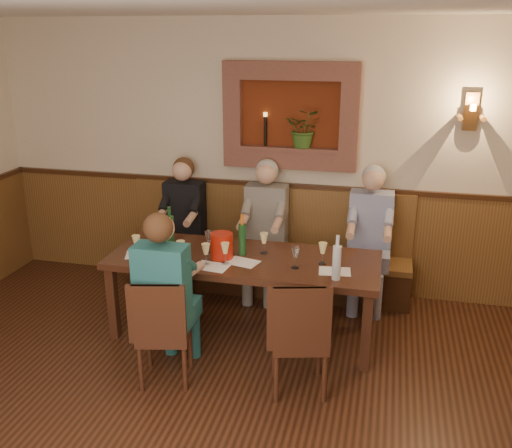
{
  "coord_description": "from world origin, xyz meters",
  "views": [
    {
      "loc": [
        1.19,
        -2.71,
        2.66
      ],
      "look_at": [
        0.1,
        1.9,
        1.05
      ],
      "focal_mm": 40.0,
      "sensor_mm": 36.0,
      "label": 1
    }
  ],
  "objects_px": {
    "bench": "(266,261)",
    "person_chair_front": "(168,308)",
    "chair_near_left": "(165,351)",
    "spittoon_bucket": "(222,246)",
    "water_bottle": "(337,262)",
    "chair_near_right": "(299,358)",
    "person_bench_left": "(183,235)",
    "wine_bottle_green_a": "(242,238)",
    "wine_bottle_green_b": "(170,232)",
    "dining_table": "(244,265)",
    "person_bench_right": "(368,250)",
    "person_bench_mid": "(264,241)"
  },
  "relations": [
    {
      "from": "spittoon_bucket",
      "to": "dining_table",
      "type": "bearing_deg",
      "value": 19.79
    },
    {
      "from": "person_bench_left",
      "to": "bench",
      "type": "bearing_deg",
      "value": 6.75
    },
    {
      "from": "chair_near_right",
      "to": "wine_bottle_green_a",
      "type": "relative_size",
      "value": 2.52
    },
    {
      "from": "spittoon_bucket",
      "to": "wine_bottle_green_a",
      "type": "bearing_deg",
      "value": 37.51
    },
    {
      "from": "water_bottle",
      "to": "chair_near_left",
      "type": "bearing_deg",
      "value": -154.83
    },
    {
      "from": "bench",
      "to": "person_bench_mid",
      "type": "height_order",
      "value": "person_bench_mid"
    },
    {
      "from": "chair_near_left",
      "to": "person_chair_front",
      "type": "relative_size",
      "value": 0.64
    },
    {
      "from": "bench",
      "to": "water_bottle",
      "type": "xyz_separation_m",
      "value": [
        0.85,
        -1.24,
        0.58
      ]
    },
    {
      "from": "spittoon_bucket",
      "to": "water_bottle",
      "type": "bearing_deg",
      "value": -12.55
    },
    {
      "from": "water_bottle",
      "to": "bench",
      "type": "bearing_deg",
      "value": 124.38
    },
    {
      "from": "wine_bottle_green_a",
      "to": "dining_table",
      "type": "bearing_deg",
      "value": -63.25
    },
    {
      "from": "chair_near_left",
      "to": "wine_bottle_green_b",
      "type": "relative_size",
      "value": 2.21
    },
    {
      "from": "chair_near_right",
      "to": "wine_bottle_green_b",
      "type": "xyz_separation_m",
      "value": [
        -1.34,
        0.81,
        0.64
      ]
    },
    {
      "from": "dining_table",
      "to": "wine_bottle_green_a",
      "type": "bearing_deg",
      "value": 116.75
    },
    {
      "from": "water_bottle",
      "to": "chair_near_right",
      "type": "bearing_deg",
      "value": -113.89
    },
    {
      "from": "water_bottle",
      "to": "person_bench_right",
      "type": "bearing_deg",
      "value": 79.23
    },
    {
      "from": "person_bench_mid",
      "to": "person_bench_right",
      "type": "height_order",
      "value": "person_bench_mid"
    },
    {
      "from": "wine_bottle_green_a",
      "to": "wine_bottle_green_b",
      "type": "bearing_deg",
      "value": -178.01
    },
    {
      "from": "person_chair_front",
      "to": "water_bottle",
      "type": "distance_m",
      "value": 1.39
    },
    {
      "from": "person_chair_front",
      "to": "chair_near_left",
      "type": "bearing_deg",
      "value": -87.88
    },
    {
      "from": "person_bench_mid",
      "to": "spittoon_bucket",
      "type": "relative_size",
      "value": 6.33
    },
    {
      "from": "spittoon_bucket",
      "to": "wine_bottle_green_b",
      "type": "height_order",
      "value": "wine_bottle_green_b"
    },
    {
      "from": "person_bench_mid",
      "to": "person_chair_front",
      "type": "bearing_deg",
      "value": -104.61
    },
    {
      "from": "dining_table",
      "to": "chair_near_left",
      "type": "height_order",
      "value": "chair_near_left"
    },
    {
      "from": "person_bench_left",
      "to": "water_bottle",
      "type": "relative_size",
      "value": 3.74
    },
    {
      "from": "dining_table",
      "to": "chair_near_left",
      "type": "xyz_separation_m",
      "value": [
        -0.41,
        -0.89,
        -0.41
      ]
    },
    {
      "from": "wine_bottle_green_a",
      "to": "water_bottle",
      "type": "height_order",
      "value": "same"
    },
    {
      "from": "spittoon_bucket",
      "to": "wine_bottle_green_a",
      "type": "xyz_separation_m",
      "value": [
        0.16,
        0.12,
        0.04
      ]
    },
    {
      "from": "person_bench_left",
      "to": "wine_bottle_green_a",
      "type": "distance_m",
      "value": 1.21
    },
    {
      "from": "chair_near_right",
      "to": "water_bottle",
      "type": "relative_size",
      "value": 2.52
    },
    {
      "from": "chair_near_right",
      "to": "water_bottle",
      "type": "height_order",
      "value": "water_bottle"
    },
    {
      "from": "dining_table",
      "to": "chair_near_left",
      "type": "distance_m",
      "value": 1.06
    },
    {
      "from": "dining_table",
      "to": "wine_bottle_green_b",
      "type": "height_order",
      "value": "wine_bottle_green_b"
    },
    {
      "from": "dining_table",
      "to": "person_bench_mid",
      "type": "relative_size",
      "value": 1.67
    },
    {
      "from": "wine_bottle_green_b",
      "to": "water_bottle",
      "type": "height_order",
      "value": "wine_bottle_green_b"
    },
    {
      "from": "dining_table",
      "to": "person_bench_right",
      "type": "bearing_deg",
      "value": 38.23
    },
    {
      "from": "person_bench_right",
      "to": "person_bench_left",
      "type": "bearing_deg",
      "value": 179.98
    },
    {
      "from": "bench",
      "to": "chair_near_left",
      "type": "xyz_separation_m",
      "value": [
        -0.41,
        -1.83,
        -0.07
      ]
    },
    {
      "from": "chair_near_left",
      "to": "spittoon_bucket",
      "type": "distance_m",
      "value": 1.04
    },
    {
      "from": "bench",
      "to": "person_bench_mid",
      "type": "distance_m",
      "value": 0.29
    },
    {
      "from": "bench",
      "to": "spittoon_bucket",
      "type": "bearing_deg",
      "value": -100.27
    },
    {
      "from": "bench",
      "to": "person_chair_front",
      "type": "height_order",
      "value": "person_chair_front"
    },
    {
      "from": "water_bottle",
      "to": "dining_table",
      "type": "bearing_deg",
      "value": 160.79
    },
    {
      "from": "wine_bottle_green_b",
      "to": "dining_table",
      "type": "bearing_deg",
      "value": -2.47
    },
    {
      "from": "chair_near_right",
      "to": "person_chair_front",
      "type": "relative_size",
      "value": 0.68
    },
    {
      "from": "dining_table",
      "to": "person_bench_right",
      "type": "xyz_separation_m",
      "value": [
        1.06,
        0.84,
        -0.08
      ]
    },
    {
      "from": "person_bench_mid",
      "to": "chair_near_right",
      "type": "bearing_deg",
      "value": -68.63
    },
    {
      "from": "person_chair_front",
      "to": "wine_bottle_green_b",
      "type": "distance_m",
      "value": 0.92
    },
    {
      "from": "person_bench_right",
      "to": "person_chair_front",
      "type": "xyz_separation_m",
      "value": [
        -1.48,
        -1.62,
        -0.02
      ]
    },
    {
      "from": "chair_near_right",
      "to": "wine_bottle_green_a",
      "type": "bearing_deg",
      "value": 114.35
    }
  ]
}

